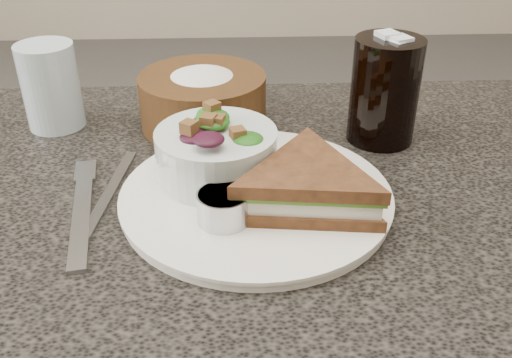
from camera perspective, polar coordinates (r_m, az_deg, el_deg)
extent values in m
cylinder|color=silver|center=(0.64, 0.00, -1.79)|extent=(0.30, 0.30, 0.01)
cylinder|color=#B0B3B7|center=(0.59, -3.26, -2.84)|extent=(0.07, 0.07, 0.03)
cone|color=orange|center=(0.68, 0.95, 2.05)|extent=(0.08, 0.08, 0.02)
cube|color=#AEAEAE|center=(0.65, -17.04, -3.48)|extent=(0.05, 0.19, 0.01)
cube|color=gray|center=(0.68, -14.47, -1.37)|extent=(0.04, 0.19, 0.00)
cylinder|color=silver|center=(0.85, -19.84, 8.72)|extent=(0.08, 0.08, 0.12)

